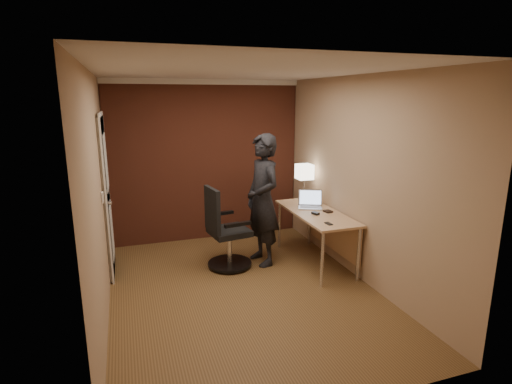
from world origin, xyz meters
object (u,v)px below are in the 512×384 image
at_px(mouse, 315,213).
at_px(wallet, 328,211).
at_px(desk_lamp, 304,172).
at_px(office_chair, 225,233).
at_px(person, 263,200).
at_px(desk, 320,220).
at_px(laptop, 310,203).
at_px(phone, 329,224).

relative_size(mouse, wallet, 0.91).
distance_m(desk_lamp, office_chair, 1.57).
height_order(wallet, person, person).
relative_size(desk, mouse, 15.00).
xyz_separation_m(laptop, phone, (-0.13, -0.78, -0.06)).
distance_m(laptop, office_chair, 1.29).
bearing_deg(laptop, office_chair, -179.02).
relative_size(phone, wallet, 1.05).
bearing_deg(desk_lamp, office_chair, -161.93).
distance_m(mouse, office_chair, 1.23).
bearing_deg(wallet, desk_lamp, 91.11).
distance_m(mouse, phone, 0.42).
bearing_deg(person, office_chair, -97.57).
relative_size(desk, desk_lamp, 2.80).
distance_m(wallet, person, 0.89).
xyz_separation_m(wallet, person, (-0.82, 0.31, 0.15)).
bearing_deg(desk, laptop, 99.84).
relative_size(desk, person, 0.84).
height_order(desk, laptop, laptop).
xyz_separation_m(desk_lamp, mouse, (-0.20, -0.78, -0.40)).
bearing_deg(desk, wallet, -45.70).
bearing_deg(office_chair, desk, -9.87).
xyz_separation_m(desk_lamp, wallet, (0.01, -0.74, -0.41)).
height_order(laptop, office_chair, office_chair).
distance_m(desk, laptop, 0.31).
bearing_deg(mouse, person, 132.29).
bearing_deg(desk, office_chair, 170.13).
distance_m(phone, wallet, 0.52).
height_order(phone, office_chair, office_chair).
bearing_deg(wallet, phone, -117.62).
bearing_deg(wallet, office_chair, 167.73).
xyz_separation_m(desk, wallet, (0.07, -0.07, 0.14)).
height_order(desk_lamp, phone, desk_lamp).
xyz_separation_m(desk, person, (-0.75, 0.24, 0.29)).
bearing_deg(mouse, phone, -112.36).
height_order(laptop, phone, laptop).
height_order(desk_lamp, person, person).
relative_size(mouse, office_chair, 0.09).
xyz_separation_m(laptop, wallet, (0.11, -0.32, -0.05)).
bearing_deg(wallet, laptop, 109.51).
bearing_deg(phone, office_chair, 143.10).
distance_m(desk, mouse, 0.23).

